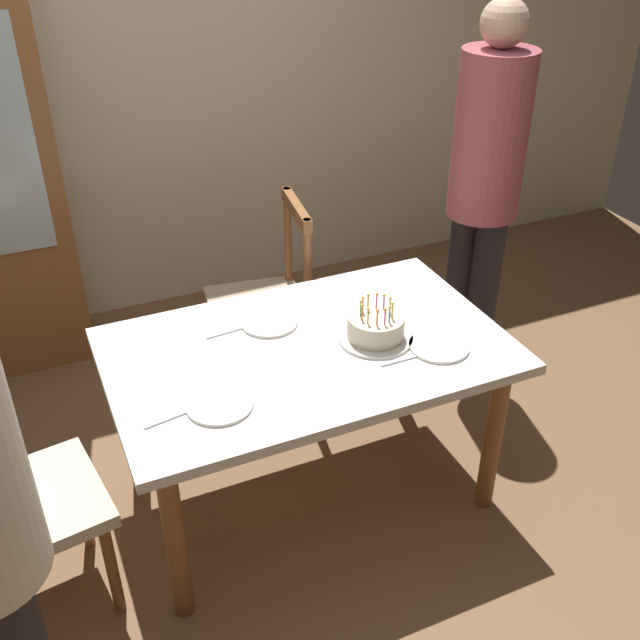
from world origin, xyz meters
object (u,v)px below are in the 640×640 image
plate_near_celebrant (219,405)px  person_guest (485,180)px  plate_far_side (269,322)px  dining_table (308,367)px  plate_near_guest (439,346)px  birthday_cake (376,328)px  chair_spindle_back (263,305)px

plate_near_celebrant → person_guest: person_guest is taller
plate_far_side → person_guest: (1.14, 0.28, 0.29)m
dining_table → person_guest: bearing=24.4°
dining_table → plate_near_guest: bearing=-25.1°
birthday_cake → person_guest: 1.01m
plate_near_celebrant → person_guest: 1.64m
dining_table → chair_spindle_back: (0.10, 0.77, -0.17)m
plate_near_celebrant → plate_far_side: (0.32, 0.41, 0.00)m
dining_table → person_guest: person_guest is taller
plate_near_celebrant → plate_near_guest: same height
plate_far_side → person_guest: bearing=13.8°
birthday_cake → chair_spindle_back: chair_spindle_back is taller
plate_near_guest → person_guest: person_guest is taller
dining_table → chair_spindle_back: size_ratio=1.52×
birthday_cake → chair_spindle_back: bearing=100.3°
dining_table → plate_far_side: 0.24m
dining_table → chair_spindle_back: bearing=82.6°
dining_table → plate_far_side: (-0.07, 0.20, 0.10)m
dining_table → plate_far_side: size_ratio=6.57×
plate_near_guest → birthday_cake: bearing=141.7°
person_guest → plate_near_guest: bearing=-132.7°
chair_spindle_back → dining_table: bearing=-97.4°
plate_near_guest → person_guest: size_ratio=0.12×
plate_near_celebrant → person_guest: (1.46, 0.69, 0.29)m
dining_table → birthday_cake: 0.29m
plate_far_side → person_guest: 1.21m
dining_table → birthday_cake: bearing=-12.8°
plate_near_celebrant → dining_table: bearing=27.0°
plate_near_guest → chair_spindle_back: bearing=109.0°
birthday_cake → chair_spindle_back: size_ratio=0.29×
person_guest → plate_far_side: bearing=-166.2°
birthday_cake → plate_far_side: 0.41m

